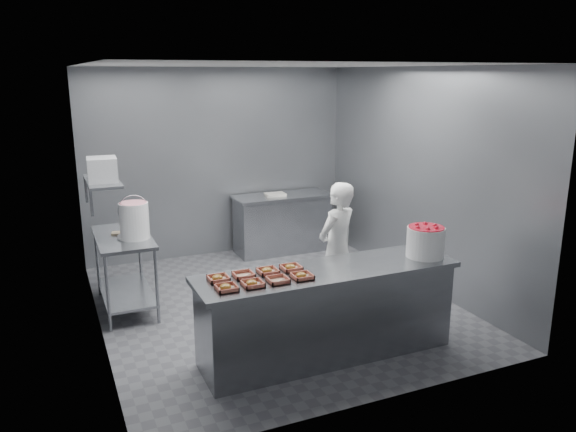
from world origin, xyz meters
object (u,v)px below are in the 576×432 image
(tray_1, at_px, (252,283))
(tray_3, at_px, (302,276))
(strawberry_tub, at_px, (426,241))
(back_counter, at_px, (282,223))
(tray_0, at_px, (226,288))
(worker, at_px, (337,249))
(tray_5, at_px, (244,275))
(tray_4, at_px, (218,278))
(prep_table, at_px, (124,261))
(tray_6, at_px, (268,271))
(tray_7, at_px, (291,267))
(appliance, at_px, (102,169))
(service_counter, at_px, (327,312))
(glaze_bucket, at_px, (134,220))
(tray_2, at_px, (278,280))

(tray_1, relative_size, tray_3, 1.00)
(strawberry_tub, bearing_deg, back_counter, 93.11)
(tray_0, bearing_deg, worker, 31.54)
(tray_5, relative_size, strawberry_tub, 0.49)
(tray_1, distance_m, tray_4, 0.34)
(prep_table, height_order, back_counter, same)
(prep_table, bearing_deg, back_counter, 27.01)
(prep_table, bearing_deg, tray_6, -59.52)
(tray_3, distance_m, tray_7, 0.24)
(appliance, bearing_deg, tray_5, -56.41)
(prep_table, bearing_deg, tray_0, -73.96)
(tray_3, bearing_deg, tray_1, 180.00)
(prep_table, height_order, tray_4, tray_4)
(tray_0, xyz_separation_m, appliance, (-0.77, 1.99, 0.77))
(appliance, bearing_deg, tray_0, -65.42)
(service_counter, xyz_separation_m, glaze_bucket, (-1.53, 1.78, 0.66))
(tray_6, relative_size, appliance, 0.53)
(tray_0, relative_size, tray_1, 1.00)
(tray_1, bearing_deg, tray_4, 134.42)
(tray_6, bearing_deg, strawberry_tub, -6.27)
(back_counter, xyz_separation_m, tray_1, (-1.71, -3.37, 0.47))
(service_counter, relative_size, tray_4, 13.88)
(glaze_bucket, bearing_deg, tray_0, -76.01)
(tray_4, height_order, strawberry_tub, strawberry_tub)
(tray_5, relative_size, tray_7, 1.00)
(service_counter, bearing_deg, tray_3, -159.88)
(prep_table, xyz_separation_m, tray_6, (1.08, -1.83, 0.33))
(back_counter, bearing_deg, service_counter, -105.48)
(prep_table, height_order, tray_5, tray_5)
(glaze_bucket, xyz_separation_m, appliance, (-0.29, 0.08, 0.58))
(tray_4, xyz_separation_m, appliance, (-0.77, 1.74, 0.77))
(tray_2, height_order, worker, worker)
(back_counter, height_order, tray_5, tray_5)
(service_counter, height_order, tray_3, tray_3)
(tray_3, bearing_deg, appliance, 126.80)
(tray_2, bearing_deg, tray_0, -180.00)
(back_counter, bearing_deg, prep_table, -152.99)
(tray_5, bearing_deg, service_counter, -8.59)
(tray_5, xyz_separation_m, tray_6, (0.24, -0.00, 0.00))
(tray_0, height_order, tray_4, same)
(back_counter, height_order, tray_4, tray_4)
(worker, bearing_deg, tray_2, 16.30)
(back_counter, bearing_deg, tray_6, -115.24)
(tray_7, height_order, appliance, appliance)
(service_counter, distance_m, glaze_bucket, 2.44)
(tray_3, distance_m, worker, 1.36)
(back_counter, bearing_deg, glaze_bucket, -148.91)
(tray_6, height_order, glaze_bucket, glaze_bucket)
(glaze_bucket, bearing_deg, tray_1, -69.45)
(tray_6, relative_size, tray_7, 1.00)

